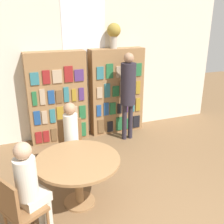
% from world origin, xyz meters
% --- Properties ---
extents(wall_back, '(6.40, 0.07, 3.00)m').
position_xyz_m(wall_back, '(0.00, 3.72, 1.51)').
color(wall_back, beige).
rests_on(wall_back, ground_plane).
extents(bookshelf_left, '(1.18, 0.34, 1.87)m').
position_xyz_m(bookshelf_left, '(-0.65, 3.53, 0.93)').
color(bookshelf_left, olive).
rests_on(bookshelf_left, ground_plane).
extents(bookshelf_right, '(1.18, 0.34, 1.87)m').
position_xyz_m(bookshelf_right, '(0.65, 3.53, 0.93)').
color(bookshelf_right, olive).
rests_on(bookshelf_right, ground_plane).
extents(flower_vase, '(0.28, 0.28, 0.51)m').
position_xyz_m(flower_vase, '(0.59, 3.53, 2.18)').
color(flower_vase, '#B7AD9E').
rests_on(flower_vase, bookshelf_right).
extents(reading_table, '(1.15, 1.15, 0.71)m').
position_xyz_m(reading_table, '(-0.80, 1.37, 0.58)').
color(reading_table, olive).
rests_on(reading_table, ground_plane).
extents(chair_near_camera, '(0.54, 0.54, 0.89)m').
position_xyz_m(chair_near_camera, '(-1.60, 0.93, 0.50)').
color(chair_near_camera, brown).
rests_on(chair_near_camera, ground_plane).
extents(chair_left_side, '(0.45, 0.45, 0.89)m').
position_xyz_m(chair_left_side, '(-0.69, 2.28, 0.50)').
color(chair_left_side, brown).
rests_on(chair_left_side, ground_plane).
extents(seated_reader_left, '(0.26, 0.37, 1.25)m').
position_xyz_m(seated_reader_left, '(-0.71, 2.10, 0.70)').
color(seated_reader_left, silver).
rests_on(seated_reader_left, ground_plane).
extents(seated_reader_right, '(0.40, 0.37, 1.26)m').
position_xyz_m(seated_reader_right, '(-1.44, 1.02, 0.71)').
color(seated_reader_right, beige).
rests_on(seated_reader_right, ground_plane).
extents(librarian_standing, '(0.31, 0.58, 1.83)m').
position_xyz_m(librarian_standing, '(0.70, 3.03, 1.13)').
color(librarian_standing, '#28232D').
rests_on(librarian_standing, ground_plane).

